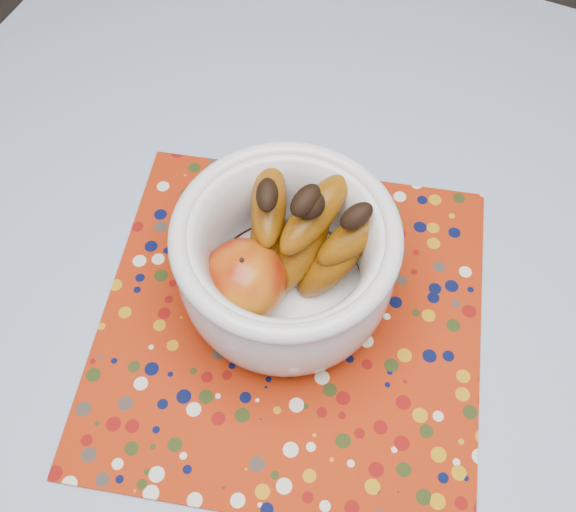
% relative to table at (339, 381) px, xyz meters
% --- Properties ---
extents(table, '(1.20, 1.20, 0.75)m').
position_rel_table_xyz_m(table, '(0.00, 0.00, 0.00)').
color(table, brown).
rests_on(table, ground).
extents(tablecloth, '(1.32, 1.32, 0.01)m').
position_rel_table_xyz_m(tablecloth, '(0.00, 0.00, 0.08)').
color(tablecloth, '#6583A9').
rests_on(tablecloth, table).
extents(placemat, '(0.51, 0.51, 0.00)m').
position_rel_table_xyz_m(placemat, '(-0.07, 0.01, 0.09)').
color(placemat, '#952108').
rests_on(placemat, tablecloth).
extents(fruit_bowl, '(0.25, 0.23, 0.18)m').
position_rel_table_xyz_m(fruit_bowl, '(-0.08, 0.04, 0.17)').
color(fruit_bowl, silver).
rests_on(fruit_bowl, placemat).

